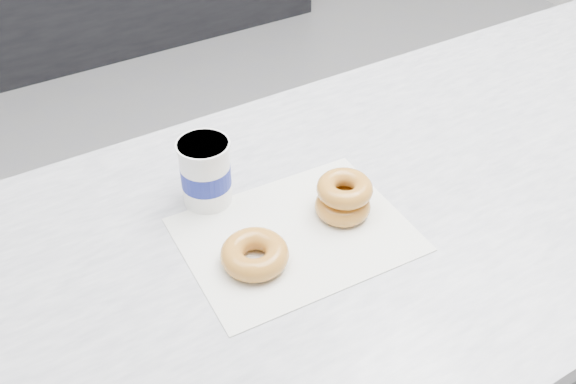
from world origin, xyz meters
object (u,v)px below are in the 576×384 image
at_px(donut_stack, 344,197).
at_px(coffee_cup, 206,172).
at_px(donut_single, 255,254).
at_px(counter, 434,326).

xyz_separation_m(donut_stack, coffee_cup, (-0.17, 0.14, 0.03)).
xyz_separation_m(donut_single, donut_stack, (0.17, 0.03, 0.01)).
relative_size(counter, coffee_cup, 26.96).
relative_size(donut_stack, coffee_cup, 0.92).
xyz_separation_m(counter, donut_stack, (-0.27, 0.01, 0.48)).
height_order(counter, donut_stack, donut_stack).
distance_m(counter, donut_single, 0.64).
xyz_separation_m(counter, donut_single, (-0.44, -0.01, 0.47)).
bearing_deg(coffee_cup, donut_single, -75.10).
relative_size(counter, donut_single, 30.43).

